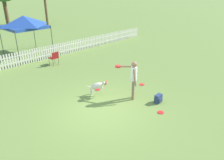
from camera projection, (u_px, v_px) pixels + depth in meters
ground_plane at (101, 110)px, 8.94m from camera, size 240.00×240.00×0.00m
handler_person at (133, 76)px, 9.48m from camera, size 0.52×1.15×1.75m
leaping_dog at (98, 86)px, 9.98m from camera, size 0.71×0.97×0.80m
frisbee_near_handler at (161, 112)px, 8.79m from camera, size 0.26×0.26×0.02m
frisbee_near_dog at (98, 89)px, 10.74m from camera, size 0.26×0.26×0.02m
frisbee_midfield at (142, 85)px, 11.27m from camera, size 0.26×0.26×0.02m
backpack_on_grass at (158, 99)px, 9.49m from camera, size 0.36×0.24×0.38m
picket_fence at (16, 59)px, 13.67m from camera, size 24.94×0.04×0.91m
folding_chair_blue_left at (54, 57)px, 13.93m from camera, size 0.52×0.54×0.87m
canopy_tent_main at (24, 22)px, 15.51m from camera, size 2.67×2.67×2.78m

